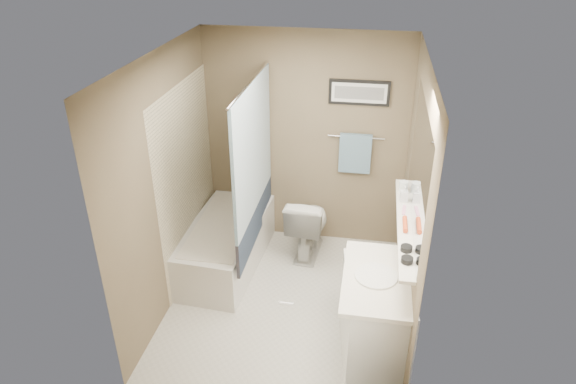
% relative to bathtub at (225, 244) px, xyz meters
% --- Properties ---
extents(ground, '(2.50, 2.50, 0.00)m').
position_rel_bathtub_xyz_m(ground, '(0.75, -0.52, -0.25)').
color(ground, beige).
rests_on(ground, ground).
extents(ceiling, '(2.20, 2.50, 0.04)m').
position_rel_bathtub_xyz_m(ceiling, '(0.75, -0.52, 2.13)').
color(ceiling, silver).
rests_on(ceiling, wall_back).
extents(wall_back, '(2.20, 0.04, 2.40)m').
position_rel_bathtub_xyz_m(wall_back, '(0.75, 0.71, 0.95)').
color(wall_back, brown).
rests_on(wall_back, ground).
extents(wall_front, '(2.20, 0.04, 2.40)m').
position_rel_bathtub_xyz_m(wall_front, '(0.75, -1.75, 0.95)').
color(wall_front, brown).
rests_on(wall_front, ground).
extents(wall_left, '(0.04, 2.50, 2.40)m').
position_rel_bathtub_xyz_m(wall_left, '(-0.33, -0.52, 0.95)').
color(wall_left, brown).
rests_on(wall_left, ground).
extents(wall_right, '(0.04, 2.50, 2.40)m').
position_rel_bathtub_xyz_m(wall_right, '(1.83, -0.52, 0.95)').
color(wall_right, brown).
rests_on(wall_right, ground).
extents(tile_surround, '(0.02, 1.55, 2.00)m').
position_rel_bathtub_xyz_m(tile_surround, '(-0.34, -0.02, 0.75)').
color(tile_surround, beige).
rests_on(tile_surround, wall_left).
extents(curtain_rod, '(0.02, 1.55, 0.02)m').
position_rel_bathtub_xyz_m(curtain_rod, '(0.35, -0.02, 1.80)').
color(curtain_rod, silver).
rests_on(curtain_rod, wall_left).
extents(curtain_upper, '(0.03, 1.45, 1.28)m').
position_rel_bathtub_xyz_m(curtain_upper, '(0.35, -0.02, 1.15)').
color(curtain_upper, silver).
rests_on(curtain_upper, curtain_rod).
extents(curtain_lower, '(0.03, 1.45, 0.36)m').
position_rel_bathtub_xyz_m(curtain_lower, '(0.35, -0.02, 0.33)').
color(curtain_lower, '#27354A').
rests_on(curtain_lower, curtain_rod).
extents(mirror, '(0.02, 1.60, 1.00)m').
position_rel_bathtub_xyz_m(mirror, '(1.84, -0.67, 1.37)').
color(mirror, silver).
rests_on(mirror, wall_right).
extents(shelf, '(0.12, 1.60, 0.03)m').
position_rel_bathtub_xyz_m(shelf, '(1.79, -0.67, 0.85)').
color(shelf, silver).
rests_on(shelf, wall_right).
extents(towel_bar, '(0.60, 0.02, 0.02)m').
position_rel_bathtub_xyz_m(towel_bar, '(1.30, 0.70, 1.05)').
color(towel_bar, silver).
rests_on(towel_bar, wall_back).
extents(towel, '(0.34, 0.05, 0.44)m').
position_rel_bathtub_xyz_m(towel, '(1.30, 0.68, 0.87)').
color(towel, '#8CB6CB').
rests_on(towel, towel_bar).
extents(art_frame, '(0.62, 0.02, 0.26)m').
position_rel_bathtub_xyz_m(art_frame, '(1.30, 0.71, 1.53)').
color(art_frame, black).
rests_on(art_frame, wall_back).
extents(art_mat, '(0.56, 0.00, 0.20)m').
position_rel_bathtub_xyz_m(art_mat, '(1.30, 0.70, 1.53)').
color(art_mat, white).
rests_on(art_mat, art_frame).
extents(art_image, '(0.50, 0.00, 0.13)m').
position_rel_bathtub_xyz_m(art_image, '(1.30, 0.70, 1.53)').
color(art_image, '#595959').
rests_on(art_image, art_mat).
extents(door, '(0.80, 0.02, 2.00)m').
position_rel_bathtub_xyz_m(door, '(1.30, -1.76, 0.75)').
color(door, silver).
rests_on(door, wall_front).
extents(door_handle, '(0.10, 0.02, 0.02)m').
position_rel_bathtub_xyz_m(door_handle, '(0.97, -1.71, 0.75)').
color(door_handle, silver).
rests_on(door_handle, door).
extents(bathtub, '(0.80, 1.54, 0.50)m').
position_rel_bathtub_xyz_m(bathtub, '(0.00, 0.00, 0.00)').
color(bathtub, silver).
rests_on(bathtub, ground).
extents(tub_rim, '(0.56, 1.36, 0.02)m').
position_rel_bathtub_xyz_m(tub_rim, '(-0.00, 0.00, 0.25)').
color(tub_rim, silver).
rests_on(tub_rim, bathtub).
extents(toilet, '(0.46, 0.74, 0.73)m').
position_rel_bathtub_xyz_m(toilet, '(0.85, 0.38, 0.11)').
color(toilet, silver).
rests_on(toilet, ground).
extents(vanity, '(0.61, 0.96, 0.80)m').
position_rel_bathtub_xyz_m(vanity, '(1.60, -1.08, 0.15)').
color(vanity, white).
rests_on(vanity, ground).
extents(countertop, '(0.54, 0.96, 0.04)m').
position_rel_bathtub_xyz_m(countertop, '(1.59, -1.08, 0.57)').
color(countertop, white).
rests_on(countertop, vanity).
extents(sink_basin, '(0.34, 0.34, 0.01)m').
position_rel_bathtub_xyz_m(sink_basin, '(1.58, -1.08, 0.60)').
color(sink_basin, white).
rests_on(sink_basin, countertop).
extents(faucet_spout, '(0.02, 0.02, 0.10)m').
position_rel_bathtub_xyz_m(faucet_spout, '(1.78, -1.08, 0.64)').
color(faucet_spout, white).
rests_on(faucet_spout, countertop).
extents(faucet_knob, '(0.05, 0.05, 0.05)m').
position_rel_bathtub_xyz_m(faucet_knob, '(1.78, -0.98, 0.62)').
color(faucet_knob, white).
rests_on(faucet_knob, countertop).
extents(candle_bowl_near, '(0.09, 0.09, 0.04)m').
position_rel_bathtub_xyz_m(candle_bowl_near, '(1.79, -1.24, 0.89)').
color(candle_bowl_near, black).
rests_on(candle_bowl_near, shelf).
extents(candle_bowl_far, '(0.09, 0.09, 0.04)m').
position_rel_bathtub_xyz_m(candle_bowl_far, '(1.79, -1.09, 0.89)').
color(candle_bowl_far, black).
rests_on(candle_bowl_far, shelf).
extents(hair_brush_front, '(0.04, 0.22, 0.04)m').
position_rel_bathtub_xyz_m(hair_brush_front, '(1.79, -0.73, 0.89)').
color(hair_brush_front, '#CE451D').
rests_on(hair_brush_front, shelf).
extents(pink_comb, '(0.04, 0.16, 0.01)m').
position_rel_bathtub_xyz_m(pink_comb, '(1.79, -0.47, 0.87)').
color(pink_comb, pink).
rests_on(pink_comb, shelf).
extents(glass_jar, '(0.08, 0.08, 0.10)m').
position_rel_bathtub_xyz_m(glass_jar, '(1.79, -0.11, 0.92)').
color(glass_jar, white).
rests_on(glass_jar, shelf).
extents(soap_bottle, '(0.07, 0.07, 0.15)m').
position_rel_bathtub_xyz_m(soap_bottle, '(1.79, -0.29, 0.94)').
color(soap_bottle, '#999999').
rests_on(soap_bottle, shelf).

